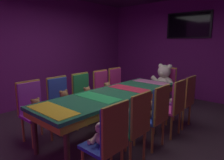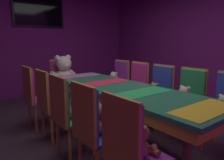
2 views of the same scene
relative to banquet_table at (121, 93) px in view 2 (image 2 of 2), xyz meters
name	(u,v)px [view 2 (image 2 of 2)]	position (x,y,z in m)	size (l,w,h in m)	color
ground_plane	(121,137)	(0.00, 0.00, -0.66)	(7.90, 7.90, 0.00)	#3F2D38
wall_back	(39,40)	(0.00, 3.20, 0.74)	(5.20, 0.12, 2.80)	#721E72
wall_right	(218,39)	(2.60, 0.00, 0.74)	(0.12, 6.40, 2.80)	#721E72
banquet_table	(121,93)	(0.00, 0.00, 0.00)	(0.90, 2.87, 0.75)	#26724C
chair_left_0	(128,145)	(-0.85, -1.08, -0.06)	(0.42, 0.41, 0.98)	purple
teddy_left_0	(141,142)	(-0.70, -1.08, -0.08)	(0.22, 0.29, 0.27)	olive
chair_left_1	(91,123)	(-0.84, -0.55, -0.06)	(0.42, 0.41, 0.98)	#2D47B2
teddy_left_1	(103,121)	(-0.69, -0.55, -0.07)	(0.25, 0.33, 0.31)	olive
chair_left_2	(65,109)	(-0.85, 0.00, -0.06)	(0.42, 0.41, 0.98)	#268C4C
teddy_left_2	(76,108)	(-0.70, 0.00, -0.08)	(0.22, 0.29, 0.27)	#9E7247
chair_left_3	(48,98)	(-0.83, 0.56, -0.06)	(0.42, 0.41, 0.98)	#CC338C
teddy_left_3	(58,98)	(-0.68, 0.56, -0.08)	(0.23, 0.30, 0.28)	#9E7247
chair_left_4	(33,91)	(-0.86, 1.09, -0.06)	(0.42, 0.41, 0.98)	#CC338C
teddy_right_0	(223,108)	(0.72, -1.06, -0.08)	(0.22, 0.29, 0.27)	beige
chair_right_1	(190,96)	(0.83, -0.53, -0.06)	(0.42, 0.41, 0.98)	#268C4C
teddy_right_1	(184,98)	(0.68, -0.53, -0.07)	(0.24, 0.31, 0.30)	beige
chair_right_2	(160,89)	(0.83, 0.01, -0.06)	(0.42, 0.41, 0.98)	#2D47B2
teddy_right_2	(154,92)	(0.69, 0.01, -0.09)	(0.21, 0.28, 0.26)	olive
chair_right_3	(137,83)	(0.85, 0.57, -0.06)	(0.42, 0.41, 0.98)	#CC338C
chair_right_4	(119,80)	(0.84, 1.07, -0.06)	(0.42, 0.41, 0.98)	purple
teddy_right_4	(113,81)	(0.70, 1.07, -0.07)	(0.25, 0.32, 0.31)	beige
throne_chair	(61,78)	(0.00, 1.98, -0.06)	(0.41, 0.42, 0.98)	#CC338C
king_teddy_bear	(64,73)	(0.00, 1.81, 0.07)	(0.66, 0.51, 0.62)	silver
wall_tv	(39,12)	(0.00, 3.11, 1.39)	(1.22, 0.06, 0.71)	black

